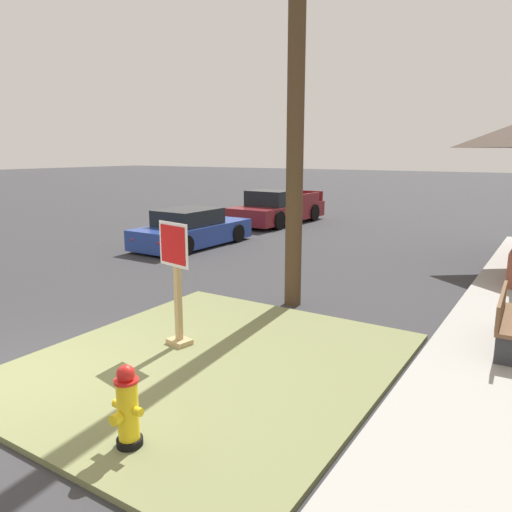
{
  "coord_description": "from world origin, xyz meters",
  "views": [
    {
      "loc": [
        6.1,
        -3.44,
        3.07
      ],
      "look_at": [
        1.75,
        3.47,
        1.33
      ],
      "focal_mm": 34.27,
      "sensor_mm": 36.0,
      "label": 1
    }
  ],
  "objects_px": {
    "stop_sign": "(177,288)",
    "parked_sedan_blue": "(192,230)",
    "fire_hydrant": "(127,408)",
    "manhole_cover": "(198,302)",
    "utility_pole": "(297,32)",
    "pickup_truck_maroon": "(277,210)",
    "street_bench": "(509,317)"
  },
  "relations": [
    {
      "from": "stop_sign",
      "to": "parked_sedan_blue",
      "type": "relative_size",
      "value": 0.44
    },
    {
      "from": "fire_hydrant",
      "to": "manhole_cover",
      "type": "xyz_separation_m",
      "value": [
        -2.69,
        4.47,
        -0.49
      ]
    },
    {
      "from": "parked_sedan_blue",
      "to": "manhole_cover",
      "type": "bearing_deg",
      "value": -49.34
    },
    {
      "from": "utility_pole",
      "to": "fire_hydrant",
      "type": "bearing_deg",
      "value": -79.94
    },
    {
      "from": "manhole_cover",
      "to": "pickup_truck_maroon",
      "type": "xyz_separation_m",
      "value": [
        -4.31,
        10.84,
        0.61
      ]
    },
    {
      "from": "manhole_cover",
      "to": "street_bench",
      "type": "relative_size",
      "value": 0.41
    },
    {
      "from": "fire_hydrant",
      "to": "utility_pole",
      "type": "relative_size",
      "value": 0.09
    },
    {
      "from": "utility_pole",
      "to": "pickup_truck_maroon",
      "type": "bearing_deg",
      "value": 121.39
    },
    {
      "from": "parked_sedan_blue",
      "to": "pickup_truck_maroon",
      "type": "height_order",
      "value": "pickup_truck_maroon"
    },
    {
      "from": "manhole_cover",
      "to": "parked_sedan_blue",
      "type": "height_order",
      "value": "parked_sedan_blue"
    },
    {
      "from": "fire_hydrant",
      "to": "pickup_truck_maroon",
      "type": "height_order",
      "value": "pickup_truck_maroon"
    },
    {
      "from": "manhole_cover",
      "to": "pickup_truck_maroon",
      "type": "distance_m",
      "value": 11.69
    },
    {
      "from": "fire_hydrant",
      "to": "utility_pole",
      "type": "xyz_separation_m",
      "value": [
        -0.96,
        5.4,
        4.74
      ]
    },
    {
      "from": "stop_sign",
      "to": "utility_pole",
      "type": "height_order",
      "value": "utility_pole"
    },
    {
      "from": "street_bench",
      "to": "utility_pole",
      "type": "distance_m",
      "value": 6.14
    },
    {
      "from": "fire_hydrant",
      "to": "manhole_cover",
      "type": "relative_size",
      "value": 1.28
    },
    {
      "from": "stop_sign",
      "to": "pickup_truck_maroon",
      "type": "xyz_separation_m",
      "value": [
        -5.62,
        12.95,
        -0.39
      ]
    },
    {
      "from": "manhole_cover",
      "to": "stop_sign",
      "type": "bearing_deg",
      "value": -58.21
    },
    {
      "from": "pickup_truck_maroon",
      "to": "utility_pole",
      "type": "height_order",
      "value": "utility_pole"
    },
    {
      "from": "stop_sign",
      "to": "manhole_cover",
      "type": "bearing_deg",
      "value": 121.79
    },
    {
      "from": "fire_hydrant",
      "to": "stop_sign",
      "type": "bearing_deg",
      "value": 120.39
    },
    {
      "from": "manhole_cover",
      "to": "utility_pole",
      "type": "xyz_separation_m",
      "value": [
        1.74,
        0.93,
        5.23
      ]
    },
    {
      "from": "pickup_truck_maroon",
      "to": "manhole_cover",
      "type": "bearing_deg",
      "value": -68.31
    },
    {
      "from": "stop_sign",
      "to": "pickup_truck_maroon",
      "type": "height_order",
      "value": "stop_sign"
    },
    {
      "from": "parked_sedan_blue",
      "to": "utility_pole",
      "type": "bearing_deg",
      "value": -33.45
    },
    {
      "from": "utility_pole",
      "to": "stop_sign",
      "type": "bearing_deg",
      "value": -98.0
    },
    {
      "from": "parked_sedan_blue",
      "to": "pickup_truck_maroon",
      "type": "distance_m",
      "value": 6.05
    },
    {
      "from": "street_bench",
      "to": "fire_hydrant",
      "type": "bearing_deg",
      "value": -121.61
    },
    {
      "from": "manhole_cover",
      "to": "street_bench",
      "type": "height_order",
      "value": "street_bench"
    },
    {
      "from": "fire_hydrant",
      "to": "street_bench",
      "type": "height_order",
      "value": "fire_hydrant"
    },
    {
      "from": "parked_sedan_blue",
      "to": "street_bench",
      "type": "bearing_deg",
      "value": -23.81
    },
    {
      "from": "fire_hydrant",
      "to": "utility_pole",
      "type": "distance_m",
      "value": 7.25
    }
  ]
}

